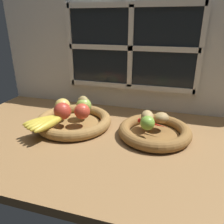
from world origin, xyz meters
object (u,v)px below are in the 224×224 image
at_px(apple_red_right, 82,111).
at_px(banana_bunch_front, 47,122).
at_px(apple_green_back, 84,105).
at_px(potato_back, 161,118).
at_px(apple_red_front, 62,111).
at_px(fruit_bowl_right, 154,132).
at_px(apple_golden_left, 63,106).
at_px(chili_pepper, 152,124).
at_px(pear_brown, 83,104).
at_px(fruit_bowl_left, 74,121).
at_px(potato_oblong, 147,117).
at_px(lime_near, 147,123).

distance_m(apple_red_right, banana_bunch_front, 0.15).
bearing_deg(apple_green_back, potato_back, -1.52).
bearing_deg(banana_bunch_front, apple_red_front, 67.30).
bearing_deg(fruit_bowl_right, apple_golden_left, 177.67).
relative_size(fruit_bowl_right, apple_golden_left, 4.17).
distance_m(fruit_bowl_right, chili_pepper, 0.03).
bearing_deg(banana_bunch_front, apple_red_right, 43.34).
relative_size(apple_red_front, chili_pepper, 0.59).
height_order(apple_golden_left, apple_red_right, apple_golden_left).
bearing_deg(apple_green_back, apple_golden_left, -157.33).
xyz_separation_m(apple_golden_left, pear_brown, (0.08, 0.04, 0.00)).
bearing_deg(fruit_bowl_right, apple_red_right, -177.59).
bearing_deg(fruit_bowl_left, potato_back, 6.66).
relative_size(apple_green_back, pear_brown, 0.89).
distance_m(pear_brown, chili_pepper, 0.33).
relative_size(fruit_bowl_left, fruit_bowl_right, 1.14).
bearing_deg(fruit_bowl_right, banana_bunch_front, -164.55).
relative_size(fruit_bowl_right, potato_oblong, 3.79).
height_order(fruit_bowl_right, banana_bunch_front, banana_bunch_front).
bearing_deg(banana_bunch_front, chili_pepper, 15.94).
bearing_deg(banana_bunch_front, apple_golden_left, 89.93).
bearing_deg(potato_back, apple_green_back, 178.48).
bearing_deg(chili_pepper, pear_brown, -173.25).
relative_size(fruit_bowl_right, lime_near, 5.20).
bearing_deg(fruit_bowl_left, chili_pepper, 0.15).
relative_size(apple_red_front, lime_near, 1.31).
distance_m(fruit_bowl_right, apple_red_front, 0.39).
height_order(apple_golden_left, chili_pepper, apple_golden_left).
height_order(fruit_bowl_left, apple_golden_left, apple_golden_left).
height_order(potato_oblong, lime_near, lime_near).
distance_m(apple_green_back, potato_oblong, 0.29).
xyz_separation_m(apple_golden_left, banana_bunch_front, (-0.00, -0.13, -0.02)).
xyz_separation_m(fruit_bowl_left, chili_pepper, (0.34, 0.00, 0.03)).
height_order(potato_back, potato_oblong, potato_oblong).
bearing_deg(pear_brown, potato_oblong, -5.96).
relative_size(apple_red_front, pear_brown, 0.95).
xyz_separation_m(apple_red_right, potato_oblong, (0.27, 0.04, -0.01)).
xyz_separation_m(apple_green_back, apple_red_front, (-0.06, -0.09, 0.00)).
xyz_separation_m(fruit_bowl_right, apple_golden_left, (-0.41, 0.02, 0.06)).
distance_m(apple_red_right, pear_brown, 0.08).
xyz_separation_m(apple_red_right, lime_near, (0.28, -0.03, -0.01)).
distance_m(banana_bunch_front, potato_back, 0.46).
xyz_separation_m(apple_red_right, pear_brown, (-0.02, 0.07, 0.00)).
height_order(apple_red_right, potato_back, apple_red_right).
xyz_separation_m(apple_green_back, potato_oblong, (0.29, -0.03, -0.01)).
bearing_deg(potato_back, potato_oblong, -164.05).
bearing_deg(potato_oblong, chili_pepper, -46.27).
distance_m(fruit_bowl_left, apple_red_right, 0.08).
height_order(apple_green_back, potato_oblong, apple_green_back).
bearing_deg(lime_near, apple_golden_left, 171.84).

